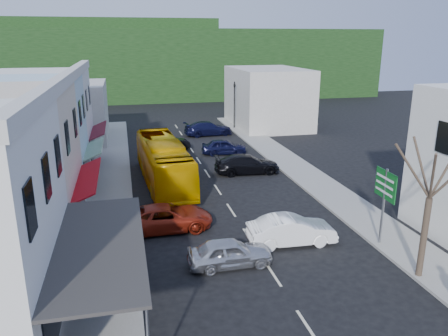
# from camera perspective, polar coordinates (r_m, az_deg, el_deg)

# --- Properties ---
(ground) EXTENTS (120.00, 120.00, 0.00)m
(ground) POSITION_cam_1_polar(r_m,az_deg,el_deg) (24.16, 3.25, -8.99)
(ground) COLOR black
(ground) RESTS_ON ground
(sidewalk_left) EXTENTS (3.00, 52.00, 0.15)m
(sidewalk_left) POSITION_cam_1_polar(r_m,az_deg,el_deg) (32.60, -14.60, -2.48)
(sidewalk_left) COLOR gray
(sidewalk_left) RESTS_ON ground
(sidewalk_right) EXTENTS (3.00, 52.00, 0.15)m
(sidewalk_right) POSITION_cam_1_polar(r_m,az_deg,el_deg) (35.35, 10.44, -0.72)
(sidewalk_right) COLOR gray
(sidewalk_right) RESTS_ON ground
(shopfront_row) EXTENTS (8.25, 30.00, 8.00)m
(shopfront_row) POSITION_cam_1_polar(r_m,az_deg,el_deg) (27.40, -25.86, 1.34)
(shopfront_row) COLOR silver
(shopfront_row) RESTS_ON ground
(distant_block_left) EXTENTS (8.00, 10.00, 6.00)m
(distant_block_left) POSITION_cam_1_polar(r_m,az_deg,el_deg) (48.80, -19.82, 6.86)
(distant_block_left) COLOR #B7B2A8
(distant_block_left) RESTS_ON ground
(distant_block_right) EXTENTS (8.00, 12.00, 7.00)m
(distant_block_right) POSITION_cam_1_polar(r_m,az_deg,el_deg) (54.17, 5.68, 9.16)
(distant_block_right) COLOR #B7B2A8
(distant_block_right) RESTS_ON ground
(hillside) EXTENTS (80.00, 26.00, 14.00)m
(hillside) POSITION_cam_1_polar(r_m,az_deg,el_deg) (86.19, -10.16, 13.87)
(hillside) COLOR black
(hillside) RESTS_ON ground
(bus) EXTENTS (3.16, 11.72, 3.10)m
(bus) POSITION_cam_1_polar(r_m,az_deg,el_deg) (32.64, -7.92, 0.65)
(bus) COLOR #EBA700
(bus) RESTS_ON ground
(car_silver) EXTENTS (4.42, 1.85, 1.40)m
(car_silver) POSITION_cam_1_polar(r_m,az_deg,el_deg) (21.02, 0.78, -10.95)
(car_silver) COLOR silver
(car_silver) RESTS_ON ground
(car_white) EXTENTS (4.47, 1.97, 1.40)m
(car_white) POSITION_cam_1_polar(r_m,az_deg,el_deg) (23.38, 8.78, -8.18)
(car_white) COLOR white
(car_white) RESTS_ON ground
(car_red) EXTENTS (4.63, 1.99, 1.40)m
(car_red) POSITION_cam_1_polar(r_m,az_deg,el_deg) (24.95, -7.55, -6.49)
(car_red) COLOR maroon
(car_red) RESTS_ON ground
(car_black_near) EXTENTS (4.59, 2.08, 1.40)m
(car_black_near) POSITION_cam_1_polar(r_m,az_deg,el_deg) (34.99, 3.03, 0.43)
(car_black_near) COLOR black
(car_black_near) RESTS_ON ground
(car_navy_mid) EXTENTS (4.58, 2.32, 1.40)m
(car_navy_mid) POSITION_cam_1_polar(r_m,az_deg,el_deg) (40.74, 0.02, 2.77)
(car_navy_mid) COLOR black
(car_navy_mid) RESTS_ON ground
(car_black_far) EXTENTS (4.60, 2.36, 1.40)m
(car_black_far) POSITION_cam_1_polar(r_m,az_deg,el_deg) (42.53, -7.52, 3.22)
(car_black_far) COLOR black
(car_black_far) RESTS_ON ground
(car_navy_far) EXTENTS (4.65, 2.25, 1.40)m
(car_navy_far) POSITION_cam_1_polar(r_m,az_deg,el_deg) (48.90, -2.06, 5.10)
(car_navy_far) COLOR black
(car_navy_far) RESTS_ON ground
(pedestrian_left) EXTENTS (0.57, 0.70, 1.70)m
(pedestrian_left) POSITION_cam_1_polar(r_m,az_deg,el_deg) (25.09, -16.70, -6.21)
(pedestrian_left) COLOR black
(pedestrian_left) RESTS_ON sidewalk_left
(direction_sign) EXTENTS (0.37, 1.90, 4.17)m
(direction_sign) POSITION_cam_1_polar(r_m,az_deg,el_deg) (23.84, 20.06, -4.93)
(direction_sign) COLOR #105C20
(direction_sign) RESTS_ON ground
(street_tree) EXTENTS (2.44, 2.44, 7.69)m
(street_tree) POSITION_cam_1_polar(r_m,az_deg,el_deg) (20.68, 25.24, -3.59)
(street_tree) COLOR #3B2E23
(street_tree) RESTS_ON ground
(traffic_signal) EXTENTS (0.99, 1.33, 5.58)m
(traffic_signal) POSITION_cam_1_polar(r_m,az_deg,el_deg) (52.14, 1.36, 8.16)
(traffic_signal) COLOR black
(traffic_signal) RESTS_ON ground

